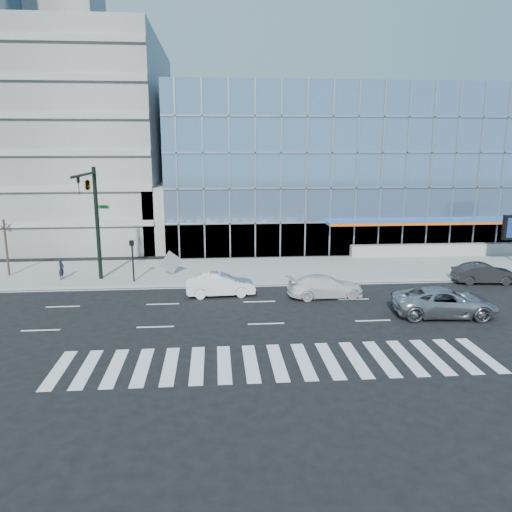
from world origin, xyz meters
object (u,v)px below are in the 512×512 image
Objects in this scene: white_sedan at (221,285)px; silver_suv at (444,302)px; pedestrian at (61,269)px; tilted_panel at (171,262)px; white_suv at (325,286)px; traffic_signal at (91,197)px; ped_signal_post at (132,254)px; street_tree_near at (4,227)px; dark_sedan at (485,273)px.

silver_suv is at bearing -115.46° from white_sedan.
tilted_panel is at bearing -76.26° from pedestrian.
white_suv is 6.78m from white_sedan.
traffic_signal is 2.67× the size of ped_signal_post.
silver_suv is at bearing -128.39° from white_suv.
tilted_panel reaches higher than white_sedan.
pedestrian is at bearing 64.36° from white_sedan.
pedestrian is (-2.77, 1.51, -5.24)m from traffic_signal.
street_tree_near is 16.97m from white_sedan.
traffic_signal reaches higher than white_suv.
silver_suv is 7.31m from white_suv.
white_suv is (-6.00, 4.17, -0.10)m from silver_suv.
white_sedan is (-6.72, 0.87, 0.02)m from white_suv.
street_tree_near reaches higher than pedestrian.
traffic_signal is 1.37× the size of silver_suv.
street_tree_near is 0.73× the size of silver_suv.
street_tree_near is 12.31m from tilted_panel.
street_tree_near is at bearing 146.17° from tilted_panel.
street_tree_near is at bearing 73.99° from silver_suv.
pedestrian is (-11.36, 4.54, 0.19)m from white_sedan.
white_suv is (22.32, -6.83, -3.07)m from street_tree_near.
traffic_signal reaches higher than dark_sedan.
traffic_signal reaches higher than street_tree_near.
street_tree_near is 2.74× the size of pedestrian.
silver_suv is at bearing 142.87° from dark_sedan.
ped_signal_post is 20.67m from silver_suv.
ped_signal_post is (2.50, 0.37, -4.02)m from traffic_signal.
dark_sedan is at bearing -40.00° from tilted_panel.
ped_signal_post is 5.53m from pedestrian.
silver_suv is 8.85m from dark_sedan.
dark_sedan is (12.00, 2.33, 0.00)m from white_suv.
white_sedan is at bearing -103.19° from pedestrian.
ped_signal_post reaches higher than tilted_panel.
ped_signal_post is at bearing -15.06° from street_tree_near.
street_tree_near is at bearing 157.29° from traffic_signal.
tilted_panel reaches higher than pedestrian.
pedestrian reaches higher than dark_sedan.
dark_sedan is 22.65m from tilted_panel.
traffic_signal is 1.85× the size of dark_sedan.
pedestrian reaches higher than silver_suv.
traffic_signal is 7.47m from tilted_panel.
silver_suv reaches higher than dark_sedan.
ped_signal_post is 0.68× the size of white_sedan.
dark_sedan is at bearing -87.25° from pedestrian.
white_suv is 1.13× the size of dark_sedan.
silver_suv is (28.32, -11.00, -2.97)m from street_tree_near.
dark_sedan is 2.80× the size of pedestrian.
traffic_signal reaches higher than pedestrian.
street_tree_near reaches higher than silver_suv.
tilted_panel is (4.98, 2.21, -5.10)m from traffic_signal.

